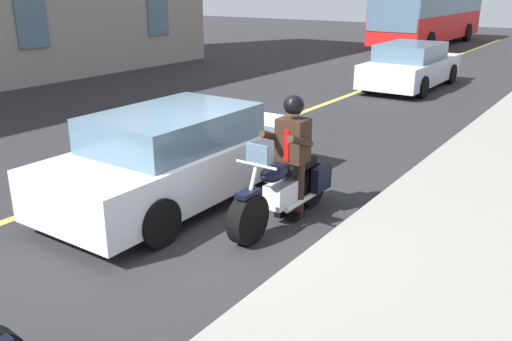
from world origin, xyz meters
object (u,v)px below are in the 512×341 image
(car_silver, at_px, (181,155))
(car_dark, at_px, (411,66))
(motorcycle_main, at_px, (284,190))
(rider_main, at_px, (292,146))
(bus_near, at_px, (431,9))

(car_silver, xyz_separation_m, car_dark, (-11.12, -0.37, 0.00))
(motorcycle_main, height_order, car_dark, car_dark)
(rider_main, relative_size, car_silver, 0.38)
(car_dark, bearing_deg, rider_main, 11.11)
(bus_near, distance_m, car_silver, 24.51)
(bus_near, bearing_deg, car_dark, 15.61)
(rider_main, relative_size, bus_near, 0.16)
(motorcycle_main, bearing_deg, car_silver, -85.13)
(bus_near, bearing_deg, car_silver, 9.44)
(bus_near, height_order, car_silver, bus_near)
(car_silver, bearing_deg, bus_near, -170.56)
(car_dark, bearing_deg, car_silver, 1.92)
(motorcycle_main, xyz_separation_m, bus_near, (-24.00, -5.76, 1.42))
(motorcycle_main, relative_size, car_silver, 0.48)
(motorcycle_main, bearing_deg, rider_main, -179.71)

